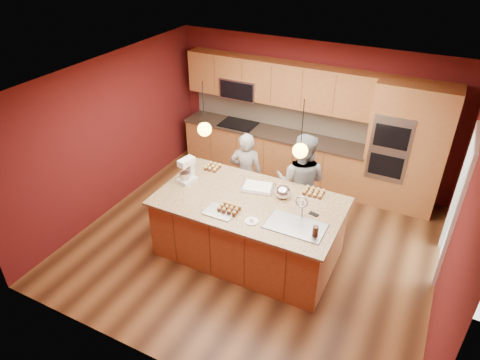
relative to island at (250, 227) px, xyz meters
The scene contains 24 objects.
floor 0.58m from the island, 97.72° to the left, with size 5.50×5.50×0.00m, color #412413.
ceiling 2.20m from the island, 97.72° to the left, with size 5.50×5.50×0.00m, color white.
wall_back 2.89m from the island, 90.74° to the left, with size 5.50×5.50×0.00m, color #541313.
wall_front 2.39m from the island, 90.92° to the right, with size 5.50×5.50×0.00m, color #541313.
wall_left 2.92m from the island, behind, with size 5.00×5.00×0.00m, color #541313.
wall_right 2.85m from the island, ahead, with size 5.00×5.00×0.00m, color #541313.
cabinet_run 2.65m from the island, 105.91° to the left, with size 3.74×0.64×2.30m.
oven_column 3.12m from the island, 53.64° to the left, with size 1.30×0.62×2.30m.
doorway_trim 2.95m from the island, 21.55° to the left, with size 0.08×1.11×2.20m, color silver, non-canonical shape.
pendant_left 1.66m from the island, behind, with size 0.20×0.20×0.80m.
pendant_right 1.65m from the island, ahead, with size 0.20×0.20×0.80m.
island is the anchor object (origin of this frame).
person_left 1.19m from the island, 118.95° to the left, with size 0.56×0.37×1.54m, color black.
person_right 1.16m from the island, 67.26° to the left, with size 0.84×0.66×1.73m, color gray.
stand_mixer 1.30m from the island, behind, with size 0.26×0.32×0.40m.
sheet_cake 0.62m from the island, 96.59° to the left, with size 0.55×0.45×0.05m.
cooling_rack 0.72m from the island, 119.17° to the right, with size 0.43×0.31×0.02m, color #9FA2A6.
mixing_bowl 0.77m from the island, 36.85° to the left, with size 0.23×0.23×0.20m, color silver.
plate 0.71m from the island, 61.91° to the right, with size 0.19×0.19×0.01m, color white.
tumbler 1.30m from the island, 17.79° to the right, with size 0.08×0.08×0.16m, color black.
phone 1.07m from the island, ahead, with size 0.14×0.07×0.01m, color black.
cupcakes_left 1.23m from the island, 149.63° to the left, with size 0.25×0.25×0.08m, color tan, non-canonical shape.
cupcakes_rack 0.67m from the island, 113.03° to the right, with size 0.32×0.24×0.07m, color tan, non-canonical shape.
cupcakes_right 1.11m from the island, 37.33° to the left, with size 0.32×0.24×0.07m, color tan, non-canonical shape.
Camera 1 is at (2.23, -4.94, 4.57)m, focal length 32.00 mm.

